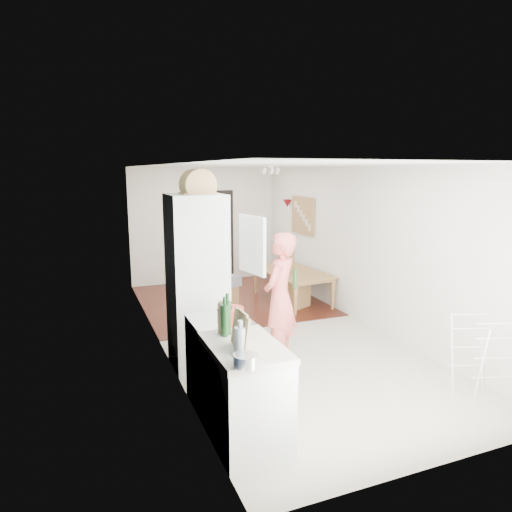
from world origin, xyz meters
TOP-DOWN VIEW (x-y plane):
  - room_shell at (0.00, 0.00)m, footprint 3.20×7.00m
  - floor at (0.00, 0.00)m, footprint 3.20×7.00m
  - wood_floor_overlay at (0.00, 1.85)m, footprint 3.20×3.30m
  - sage_wall_panel at (-1.59, -2.00)m, footprint 0.02×3.00m
  - tile_splashback at (-1.59, -2.55)m, footprint 0.02×1.90m
  - doorway_recess at (0.20, 3.48)m, footprint 0.90×0.04m
  - base_cabinet at (-1.30, -2.55)m, footprint 0.60×0.90m
  - worktop at (-1.30, -2.55)m, footprint 0.62×0.92m
  - range_cooker at (-1.30, -1.80)m, footprint 0.60×0.60m
  - cooker_top at (-1.30, -1.80)m, footprint 0.60×0.60m
  - fridge_housing at (-1.27, -0.78)m, footprint 0.66×0.66m
  - fridge_door at (-0.66, -1.08)m, footprint 0.14×0.56m
  - fridge_interior at (-0.96, -0.78)m, footprint 0.02×0.52m
  - pinboard at (1.58, 1.90)m, footprint 0.03×0.90m
  - pinboard_frame at (1.57, 1.90)m, footprint 0.00×0.94m
  - wall_sconce at (1.54, 2.55)m, footprint 0.18×0.18m
  - person at (-0.27, -1.03)m, footprint 0.85×0.84m
  - dining_table at (1.10, 1.32)m, footprint 0.90×1.49m
  - dining_chair at (0.97, 1.02)m, footprint 0.54×0.54m
  - stool at (-0.20, 1.37)m, footprint 0.42×0.42m
  - grey_drape at (-0.21, 1.37)m, footprint 0.54×0.54m
  - drying_rack at (1.38, -2.69)m, footprint 0.57×0.54m
  - bread_bin at (-1.22, -0.71)m, footprint 0.44×0.43m
  - red_casserole at (-1.24, -1.96)m, footprint 0.31×0.31m
  - steel_pan at (-1.45, -2.98)m, footprint 0.23×0.23m
  - held_bottle at (-0.13, -1.17)m, footprint 0.05×0.05m
  - bottle_a at (-1.36, -2.24)m, footprint 0.08×0.08m
  - bottle_b at (-1.40, -2.28)m, footprint 0.07×0.07m
  - bottle_c at (-1.42, -2.76)m, footprint 0.11×0.11m
  - pepper_mill_front at (-1.40, -2.19)m, footprint 0.08×0.08m
  - pepper_mill_back at (-1.35, -2.06)m, footprint 0.07×0.07m
  - chopping_boards at (-1.37, -2.64)m, footprint 0.11×0.25m

SIDE VIEW (x-z plane):
  - floor at x=0.00m, z-range -0.01..0.01m
  - wood_floor_overlay at x=0.00m, z-range 0.00..0.01m
  - stool at x=-0.20m, z-range 0.00..0.41m
  - dining_table at x=1.10m, z-range 0.00..0.50m
  - base_cabinet at x=-1.30m, z-range 0.00..0.86m
  - range_cooker at x=-1.30m, z-range 0.00..0.88m
  - drying_rack at x=1.38m, z-range 0.00..0.89m
  - dining_chair at x=0.97m, z-range 0.00..0.98m
  - grey_drape at x=-0.21m, z-range 0.41..0.60m
  - worktop at x=-1.30m, z-range 0.86..0.92m
  - cooker_top at x=-1.30m, z-range 0.88..0.92m
  - steel_pan at x=-1.45m, z-range 0.92..1.02m
  - person at x=-0.27m, z-range 0.00..1.97m
  - doorway_recess at x=0.20m, z-range 0.00..2.00m
  - red_casserole at x=-1.24m, z-range 0.92..1.08m
  - pepper_mill_back at x=-1.35m, z-range 0.92..1.13m
  - bottle_c at x=-1.42m, z-range 0.92..1.16m
  - pepper_mill_front at x=-1.40m, z-range 0.92..1.16m
  - bottle_b at x=-1.40m, z-range 0.92..1.22m
  - fridge_housing at x=-1.27m, z-range 0.00..2.15m
  - bottle_a at x=-1.36m, z-range 0.92..1.23m
  - chopping_boards at x=-1.37m, z-range 0.92..1.26m
  - held_bottle at x=-0.13m, z-range 0.98..1.22m
  - tile_splashback at x=-1.59m, z-range 0.90..1.40m
  - room_shell at x=0.00m, z-range 0.00..2.50m
  - fridge_door at x=-0.66m, z-range 1.20..1.90m
  - fridge_interior at x=-0.96m, z-range 1.22..1.88m
  - pinboard at x=1.58m, z-range 1.20..1.90m
  - pinboard_frame at x=1.57m, z-range 1.18..1.92m
  - wall_sconce at x=1.54m, z-range 1.67..1.83m
  - sage_wall_panel at x=-1.59m, z-range 1.20..2.50m
  - bread_bin at x=-1.22m, z-range 2.15..2.36m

